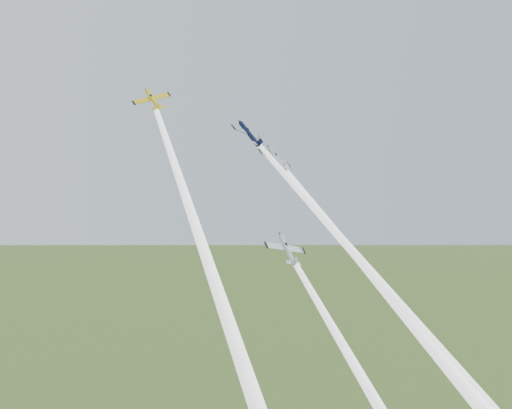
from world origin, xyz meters
name	(u,v)px	position (x,y,z in m)	size (l,w,h in m)	color
plane_yellow	(153,99)	(-11.86, 7.26, 109.76)	(6.72, 6.67, 1.05)	yellow
smoke_trail_yellow	(211,272)	(-18.36, -19.38, 83.75)	(2.29, 2.29, 69.19)	white
plane_navy	(249,134)	(4.87, 1.99, 104.42)	(8.19, 8.13, 1.28)	black
smoke_trail_navy	(389,294)	(11.63, -24.63, 78.37)	(2.29, 2.29, 69.30)	white
plane_silver_right	(277,159)	(8.19, -1.77, 99.81)	(8.36, 8.29, 1.31)	#B6BEC6
smoke_trail_silver_right	(426,341)	(12.48, -30.82, 71.96)	(2.29, 2.29, 74.55)	white
plane_silver_low	(287,250)	(2.12, -11.39, 84.77)	(8.04, 7.98, 1.26)	silver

